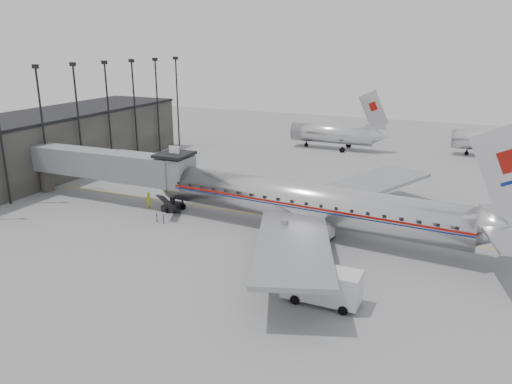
% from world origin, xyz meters
% --- Properties ---
extents(ground, '(160.00, 160.00, 0.00)m').
position_xyz_m(ground, '(0.00, 0.00, 0.00)').
color(ground, slate).
rests_on(ground, ground).
extents(terminal, '(12.00, 46.00, 8.00)m').
position_xyz_m(terminal, '(-34.00, 10.00, 4.00)').
color(terminal, '#34322F').
rests_on(terminal, ground).
extents(apron_line, '(60.00, 0.15, 0.01)m').
position_xyz_m(apron_line, '(3.00, 6.00, 0.01)').
color(apron_line, gold).
rests_on(apron_line, ground).
extents(jet_bridge, '(21.00, 6.20, 7.10)m').
position_xyz_m(jet_bridge, '(-16.66, 3.67, 4.18)').
color(jet_bridge, slate).
rests_on(jet_bridge, ground).
extents(floodlight_masts, '(0.90, 42.25, 15.25)m').
position_xyz_m(floodlight_masts, '(-27.50, 13.00, 8.36)').
color(floodlight_masts, black).
rests_on(floodlight_masts, ground).
extents(distant_aircraft_near, '(16.39, 3.20, 10.26)m').
position_xyz_m(distant_aircraft_near, '(-1.79, 42.00, 2.73)').
color(distant_aircraft_near, silver).
rests_on(distant_aircraft_near, ground).
extents(distant_aircraft_mid, '(16.39, 3.20, 10.26)m').
position_xyz_m(distant_aircraft_mid, '(24.21, 46.00, 2.73)').
color(distant_aircraft_mid, silver).
rests_on(distant_aircraft_mid, ground).
extents(airliner, '(38.71, 35.75, 12.24)m').
position_xyz_m(airliner, '(6.77, 2.94, 3.08)').
color(airliner, silver).
rests_on(airliner, ground).
extents(service_van, '(5.58, 2.30, 2.61)m').
position_xyz_m(service_van, '(11.58, -9.35, 1.37)').
color(service_van, '#BEBEC0').
rests_on(service_van, ground).
extents(baggage_cart_navy, '(2.07, 1.67, 1.49)m').
position_xyz_m(baggage_cart_navy, '(6.00, 2.00, 0.79)').
color(baggage_cart_navy, '#0E1038').
rests_on(baggage_cart_navy, ground).
extents(baggage_cart_white, '(2.73, 2.31, 1.87)m').
position_xyz_m(baggage_cart_white, '(8.00, 2.00, 0.99)').
color(baggage_cart_white, silver).
rests_on(baggage_cart_white, ground).
extents(ramp_worker, '(0.69, 0.48, 1.81)m').
position_xyz_m(ramp_worker, '(-12.00, 3.00, 0.90)').
color(ramp_worker, '#AABF16').
rests_on(ramp_worker, ground).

